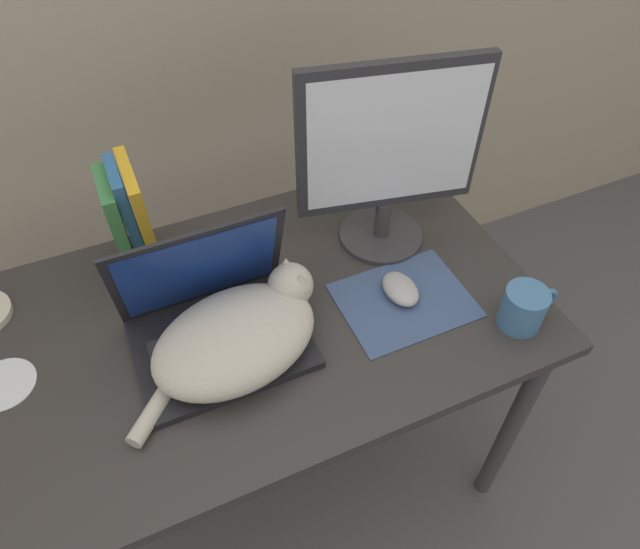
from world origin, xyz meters
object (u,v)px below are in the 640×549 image
(laptop, at_px, (215,321))
(book_row, at_px, (131,222))
(computer_mouse, at_px, (400,289))
(cat, at_px, (239,335))
(external_monitor, at_px, (389,155))
(cd_disc, at_px, (4,384))
(mug, at_px, (524,308))

(laptop, distance_m, book_row, 0.29)
(computer_mouse, bearing_deg, cat, -178.93)
(external_monitor, bearing_deg, cd_disc, -175.26)
(laptop, bearing_deg, external_monitor, 15.89)
(book_row, height_order, mug, book_row)
(mug, bearing_deg, external_monitor, 112.05)
(computer_mouse, distance_m, cd_disc, 0.80)
(laptop, height_order, book_row, laptop)
(laptop, height_order, external_monitor, external_monitor)
(cat, height_order, book_row, book_row)
(mug, relative_size, cd_disc, 1.07)
(mug, distance_m, cd_disc, 1.02)
(computer_mouse, xyz_separation_m, cd_disc, (-0.80, 0.11, -0.02))
(laptop, height_order, computer_mouse, laptop)
(computer_mouse, bearing_deg, laptop, 172.25)
(cd_disc, bearing_deg, mug, -15.51)
(cat, xyz_separation_m, book_row, (-0.12, 0.33, 0.07))
(computer_mouse, xyz_separation_m, mug, (0.19, -0.16, 0.03))
(computer_mouse, bearing_deg, external_monitor, 74.38)
(computer_mouse, xyz_separation_m, book_row, (-0.48, 0.32, 0.10))
(cat, xyz_separation_m, computer_mouse, (0.36, 0.01, -0.04))
(laptop, bearing_deg, cat, -62.53)
(laptop, relative_size, mug, 2.63)
(book_row, bearing_deg, mug, -35.88)
(book_row, bearing_deg, cat, -69.22)
(computer_mouse, relative_size, book_row, 0.39)
(laptop, bearing_deg, book_row, 109.20)
(external_monitor, xyz_separation_m, cd_disc, (-0.85, -0.07, -0.23))
(mug, bearing_deg, laptop, 159.38)
(external_monitor, bearing_deg, laptop, -164.11)
(external_monitor, bearing_deg, book_row, 164.96)
(cd_disc, bearing_deg, external_monitor, 4.74)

